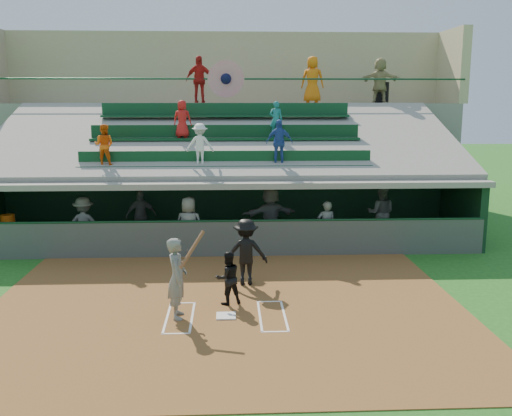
{
  "coord_description": "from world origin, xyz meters",
  "views": [
    {
      "loc": [
        0.09,
        -11.97,
        4.73
      ],
      "look_at": [
        0.83,
        3.5,
        1.8
      ],
      "focal_mm": 40.0,
      "sensor_mm": 36.0,
      "label": 1
    }
  ],
  "objects_px": {
    "catcher": "(228,278)",
    "water_cooler": "(8,221)",
    "white_table": "(8,239)",
    "home_plate": "(226,316)",
    "trash_bin": "(382,93)",
    "batter_at_plate": "(177,278)"
  },
  "relations": [
    {
      "from": "water_cooler",
      "to": "home_plate",
      "type": "bearing_deg",
      "value": -41.02
    },
    {
      "from": "white_table",
      "to": "water_cooler",
      "type": "bearing_deg",
      "value": 47.65
    },
    {
      "from": "home_plate",
      "to": "white_table",
      "type": "bearing_deg",
      "value": 139.27
    },
    {
      "from": "catcher",
      "to": "trash_bin",
      "type": "relative_size",
      "value": 1.38
    },
    {
      "from": "water_cooler",
      "to": "trash_bin",
      "type": "relative_size",
      "value": 0.47
    },
    {
      "from": "batter_at_plate",
      "to": "water_cooler",
      "type": "xyz_separation_m",
      "value": [
        -5.87,
        6.01,
        0.03
      ]
    },
    {
      "from": "home_plate",
      "to": "batter_at_plate",
      "type": "relative_size",
      "value": 0.22
    },
    {
      "from": "catcher",
      "to": "trash_bin",
      "type": "bearing_deg",
      "value": -139.34
    },
    {
      "from": "batter_at_plate",
      "to": "trash_bin",
      "type": "relative_size",
      "value": 2.14
    },
    {
      "from": "home_plate",
      "to": "trash_bin",
      "type": "bearing_deg",
      "value": 62.65
    },
    {
      "from": "batter_at_plate",
      "to": "white_table",
      "type": "xyz_separation_m",
      "value": [
        -5.91,
        5.98,
        -0.53
      ]
    },
    {
      "from": "catcher",
      "to": "water_cooler",
      "type": "distance_m",
      "value": 8.7
    },
    {
      "from": "white_table",
      "to": "water_cooler",
      "type": "distance_m",
      "value": 0.57
    },
    {
      "from": "home_plate",
      "to": "water_cooler",
      "type": "relative_size",
      "value": 1.0
    },
    {
      "from": "trash_bin",
      "to": "catcher",
      "type": "bearing_deg",
      "value": -118.72
    },
    {
      "from": "home_plate",
      "to": "white_table",
      "type": "relative_size",
      "value": 0.53
    },
    {
      "from": "catcher",
      "to": "home_plate",
      "type": "bearing_deg",
      "value": 66.24
    },
    {
      "from": "home_plate",
      "to": "white_table",
      "type": "xyz_separation_m",
      "value": [
        -6.96,
        5.99,
        0.36
      ]
    },
    {
      "from": "batter_at_plate",
      "to": "trash_bin",
      "type": "xyz_separation_m",
      "value": [
        7.85,
        13.13,
        4.13
      ]
    },
    {
      "from": "batter_at_plate",
      "to": "catcher",
      "type": "bearing_deg",
      "value": 36.11
    },
    {
      "from": "batter_at_plate",
      "to": "catcher",
      "type": "relative_size",
      "value": 1.55
    },
    {
      "from": "batter_at_plate",
      "to": "catcher",
      "type": "height_order",
      "value": "batter_at_plate"
    }
  ]
}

